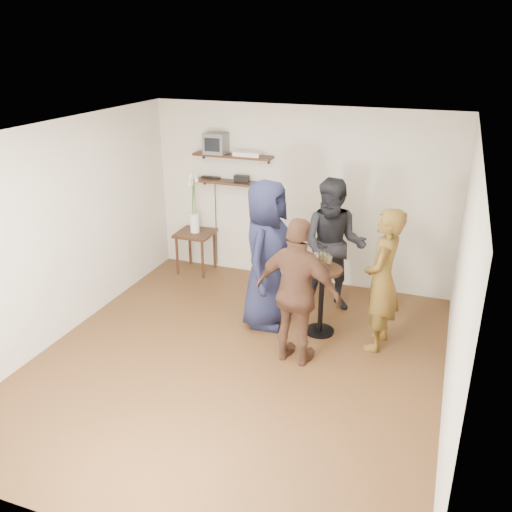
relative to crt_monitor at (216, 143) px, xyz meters
The scene contains 18 objects.
room 2.78m from the crt_monitor, 62.08° to the right, with size 4.58×5.08×2.68m.
shelf_upper 0.31m from the crt_monitor, ahead, with size 1.20×0.25×0.04m, color black.
shelf_lower 0.62m from the crt_monitor, ahead, with size 1.20×0.25×0.04m, color black.
crt_monitor is the anchor object (origin of this frame).
dvd_deck 0.52m from the crt_monitor, ahead, with size 0.40×0.24×0.06m, color silver.
radio 0.64m from the crt_monitor, ahead, with size 0.22×0.10×0.10m, color black.
power_strip 0.55m from the crt_monitor, 158.53° to the left, with size 0.30×0.05×0.03m, color black.
side_table 1.52m from the crt_monitor, 151.44° to the right, with size 0.56×0.56×0.65m.
vase_lilies 1.12m from the crt_monitor, 151.37° to the right, with size 0.19×0.20×0.98m.
drinks_table 2.82m from the crt_monitor, 34.77° to the right, with size 0.48×0.48×0.88m.
wine_glass_fl 2.58m from the crt_monitor, 36.63° to the right, with size 0.07×0.07×0.20m.
wine_glass_fr 2.69m from the crt_monitor, 34.06° to the right, with size 0.06×0.06×0.19m.
wine_glass_bl 2.57m from the crt_monitor, 33.67° to the right, with size 0.06×0.06×0.19m.
wine_glass_br 2.64m from the crt_monitor, 33.75° to the right, with size 0.06×0.06×0.19m.
person_plaid 3.28m from the crt_monitor, 28.24° to the right, with size 0.63×0.41×1.73m, color #A02A12.
person_dark 2.34m from the crt_monitor, 18.57° to the right, with size 0.88×0.68×1.81m, color black.
person_navy 2.14m from the crt_monitor, 47.34° to the right, with size 0.93×0.61×1.91m, color #161932.
person_brown 3.04m from the crt_monitor, 48.08° to the right, with size 1.00×0.42×1.71m, color #4E2F21.
Camera 1 is at (2.04, -4.89, 3.47)m, focal length 38.00 mm.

